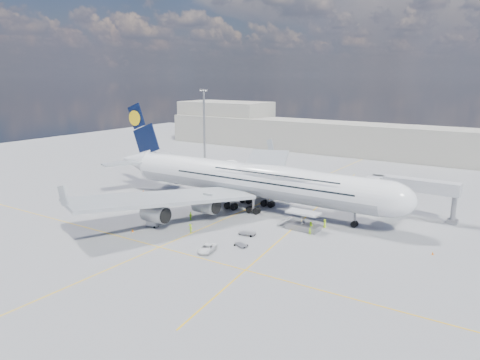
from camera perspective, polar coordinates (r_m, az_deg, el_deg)
The scene contains 31 objects.
ground at distance 99.81m, azimuth -1.91°, elevation -4.77°, with size 300.00×300.00×0.00m, color gray.
taxi_line_main at distance 99.81m, azimuth -1.91°, elevation -4.76°, with size 0.25×220.00×0.01m, color yellow.
taxi_line_cross at distance 85.21m, azimuth -9.79°, elevation -8.06°, with size 120.00×0.25×0.01m, color yellow.
taxi_line_diag at distance 101.30m, azimuth 7.90°, elevation -4.62°, with size 0.25×100.00×0.01m, color yellow.
airliner at distance 105.94m, azimuth 1.31°, elevation 0.11°, with size 77.26×79.15×23.71m.
jet_bridge at distance 104.30m, azimuth 18.50°, elevation -0.76°, with size 18.80×12.10×8.50m.
cargo_loader at distance 93.65m, azimuth 7.58°, elevation -5.26°, with size 8.53×3.20×3.67m.
light_mast at distance 156.13m, azimuth -4.38°, elevation 6.49°, with size 3.00×0.70×25.50m.
terminal at distance 182.76m, azimuth 15.64°, elevation 4.68°, with size 180.00×16.00×12.00m, color #B2AD9E.
hangar at distance 218.30m, azimuth -1.73°, elevation 7.16°, with size 40.00×22.00×18.00m, color #B2AD9E.
dolly_row_a at distance 114.06m, azimuth -12.95°, elevation -2.71°, with size 2.70×1.58×0.38m.
dolly_row_b at distance 108.59m, azimuth -11.14°, elevation -3.01°, with size 3.29×2.36×1.88m.
dolly_row_c at distance 96.20m, azimuth -10.66°, elevation -5.10°, with size 2.98×2.23×1.68m.
dolly_back at distance 112.15m, azimuth -8.43°, elevation -2.78°, with size 2.90×2.08×0.38m.
dolly_nose_far at distance 84.23m, azimuth 0.12°, elevation -7.91°, with size 2.90×2.40×0.38m.
dolly_nose_near at distance 89.85m, azimuth 0.87°, elevation -6.53°, with size 3.31×2.13×0.45m.
baggage_tug at distance 104.81m, azimuth -9.26°, elevation -3.61°, with size 3.17×1.98×1.83m.
catering_truck_inner at distance 121.83m, azimuth -1.36°, elevation -0.57°, with size 7.58×4.13×4.28m.
catering_truck_outer at distance 142.84m, azimuth -0.69°, elevation 1.37°, with size 7.57×5.84×4.16m.
service_van at distance 81.81m, azimuth -4.06°, elevation -8.32°, with size 2.10×4.56×1.27m, color white.
crew_nose at distance 90.63m, azimuth 8.52°, elevation -6.23°, with size 0.55×0.36×1.51m, color #9ADF17.
crew_loader at distance 92.80m, azimuth 8.61°, elevation -5.64°, with size 0.94×0.73×1.94m, color #B8F81A.
crew_wing at distance 99.32m, azimuth -6.04°, elevation -4.38°, with size 1.06×0.44×1.81m, color #A8FF1A.
crew_van at distance 95.54m, azimuth 10.29°, elevation -5.22°, with size 0.87×0.56×1.77m, color #AADA16.
crew_tug at distance 91.42m, azimuth -6.07°, elevation -5.89°, with size 1.16×0.67×1.80m, color #C4FF1A.
cone_nose at distance 86.96m, azimuth 22.43°, elevation -8.26°, with size 0.41×0.41×0.52m.
cone_wing_left_inner at distance 123.41m, azimuth 5.72°, elevation -1.28°, with size 0.47×0.47×0.60m.
cone_wing_left_outer at distance 139.99m, azimuth 3.19°, elevation 0.41°, with size 0.37×0.37×0.48m.
cone_wing_right_inner at distance 106.12m, azimuth -4.08°, elevation -3.60°, with size 0.38×0.38×0.48m.
cone_wing_right_outer at distance 93.98m, azimuth -12.95°, elevation -6.03°, with size 0.47×0.47×0.59m.
cone_tail at distance 125.21m, azimuth -11.71°, elevation -1.30°, with size 0.40×0.40×0.50m.
Camera 1 is at (55.28, -77.56, 29.87)m, focal length 35.00 mm.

